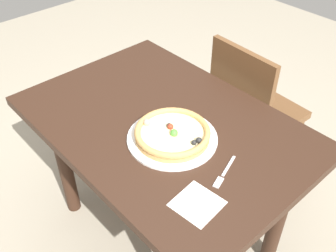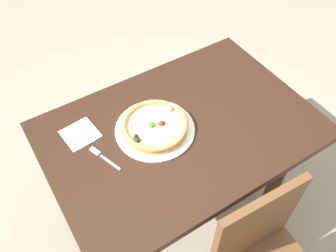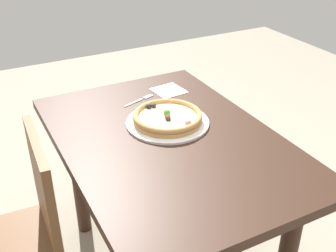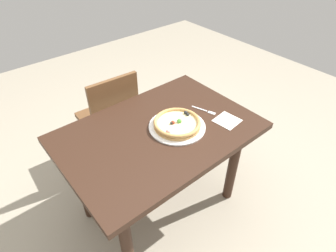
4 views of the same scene
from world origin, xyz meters
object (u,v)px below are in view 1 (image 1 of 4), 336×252
pizza (172,133)px  plate (172,138)px  fork (223,174)px  dining_table (164,143)px  napkin (197,204)px  chair_near (251,110)px

pizza → plate: bearing=-161.9°
pizza → fork: size_ratio=1.79×
plate → fork: (-0.25, -0.00, -0.00)m
plate → fork: 0.25m
dining_table → napkin: 0.45m
dining_table → fork: fork is taller
plate → napkin: bearing=151.6°
plate → pizza: 0.03m
chair_near → napkin: bearing=-61.5°
chair_near → dining_table: bearing=-86.7°
chair_near → plate: size_ratio=2.51×
dining_table → chair_near: bearing=-89.7°
dining_table → plate: bearing=154.5°
plate → fork: bearing=-178.9°
chair_near → napkin: 0.94m
dining_table → pizza: (-0.10, 0.05, 0.15)m
chair_near → plate: 0.72m
chair_near → pizza: bearing=-77.9°
dining_table → plate: size_ratio=3.40×
chair_near → fork: bearing=-58.4°
pizza → napkin: size_ratio=2.06×
chair_near → napkin: size_ratio=6.20×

